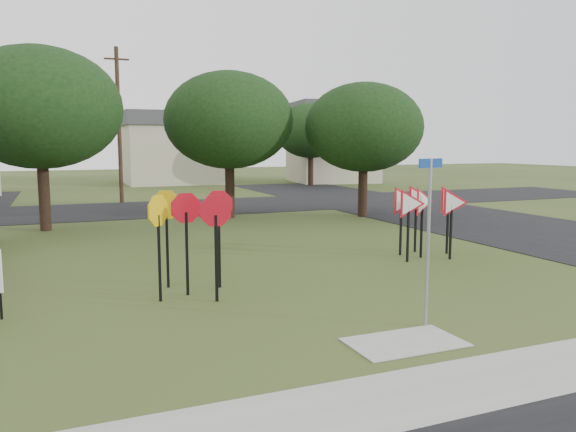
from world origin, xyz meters
The scene contains 17 objects.
ground centered at (0.00, 0.00, 0.00)m, with size 140.00×140.00×0.00m, color #32451A.
sidewalk centered at (0.00, -4.20, 0.01)m, with size 30.00×1.60×0.02m, color #96978F.
planting_strip centered at (0.00, -5.40, 0.01)m, with size 30.00×0.80×0.02m, color #32451A.
street_right centered at (12.00, 10.00, 0.01)m, with size 8.00×50.00×0.02m, color black.
street_far centered at (0.00, 20.00, 0.01)m, with size 60.00×8.00×0.02m, color black.
curb_pad centered at (0.00, -2.40, 0.01)m, with size 2.00×1.20×0.02m, color #96978F.
street_name_sign centered at (0.87, -1.80, 1.82)m, with size 0.64×0.19×3.19m.
stop_sign_cluster centered at (-2.75, 2.22, 1.78)m, with size 2.18×1.86×2.39m.
yield_sign_cluster centered at (4.88, 3.82, 1.63)m, with size 2.80×1.69×2.21m.
far_pole_a centered at (-2.00, 24.00, 4.60)m, with size 1.40×0.24×9.00m.
far_pole_b centered at (6.00, 28.00, 4.35)m, with size 1.40×0.24×8.50m.
house_mid centered at (4.00, 40.00, 3.15)m, with size 8.40×8.40×6.20m.
house_right centered at (18.00, 36.00, 3.65)m, with size 8.30×8.30×7.20m.
tree_near_left centered at (-6.00, 14.00, 4.86)m, with size 6.40×6.40×7.27m.
tree_near_mid centered at (2.00, 15.00, 4.54)m, with size 6.00×6.00×6.80m.
tree_near_right centered at (8.00, 13.00, 4.22)m, with size 5.60×5.60×6.33m.
tree_far_right centered at (14.00, 32.00, 4.54)m, with size 6.00×6.00×6.80m.
Camera 1 is at (-5.49, -10.35, 3.46)m, focal length 35.00 mm.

